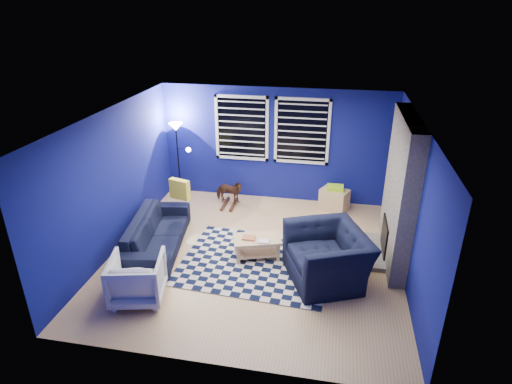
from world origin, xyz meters
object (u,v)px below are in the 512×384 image
sofa (157,233)px  armchair_bent (137,278)px  tv (396,153)px  armchair_big (327,256)px  rocking_horse (229,192)px  coffee_table (257,243)px  cabinet (334,199)px  floor_lamp (177,137)px

sofa → armchair_bent: 1.43m
tv → sofa: bearing=-154.0°
armchair_bent → sofa: bearing=-92.0°
armchair_big → armchair_bent: armchair_big is taller
tv → rocking_horse: size_ratio=1.61×
tv → coffee_table: 3.33m
tv → sofa: size_ratio=0.47×
sofa → coffee_table: 1.82m
sofa → cabinet: bearing=-64.0°
cabinet → floor_lamp: (-3.46, 0.08, 1.15)m
armchair_big → coffee_table: 1.28m
armchair_big → coffee_table: armchair_big is taller
armchair_bent → coffee_table: armchair_bent is taller
floor_lamp → armchair_big: bearing=-37.6°
coffee_table → armchair_bent: bearing=-137.1°
rocking_horse → floor_lamp: bearing=80.0°
sofa → cabinet: size_ratio=3.15×
tv → floor_lamp: (-4.58, 0.19, 0.00)m
armchair_bent → rocking_horse: armchair_bent is taller
sofa → armchair_big: size_ratio=1.63×
rocking_horse → armchair_big: bearing=-132.4°
cabinet → floor_lamp: floor_lamp is taller
tv → sofa: tv is taller
armchair_big → floor_lamp: 4.39m
armchair_big → armchair_bent: 2.95m
coffee_table → floor_lamp: bearing=134.6°
armchair_big → armchair_bent: size_ratio=1.65×
sofa → armchair_big: armchair_big is taller
armchair_bent → tv: bearing=-151.8°
rocking_horse → armchair_bent: bearing=174.5°
tv → armchair_big: bearing=-116.0°
coffee_table → cabinet: size_ratio=1.36×
rocking_horse → cabinet: rocking_horse is taller
floor_lamp → coffee_table: bearing=-45.4°
tv → coffee_table: bearing=-139.8°
cabinet → sofa: bearing=-120.7°
armchair_bent → coffee_table: 2.11m
armchair_bent → rocking_horse: size_ratio=1.27×
coffee_table → floor_lamp: floor_lamp is taller
rocking_horse → tv: bearing=-84.0°
rocking_horse → cabinet: (2.26, 0.23, -0.08)m
tv → coffee_table: tv is taller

